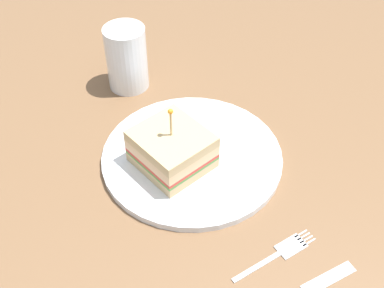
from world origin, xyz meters
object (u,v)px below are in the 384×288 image
object	(u,v)px
plate	(192,157)
sandwich_half_center	(172,149)
knife	(312,287)
fork	(282,251)
drink_glass	(127,61)

from	to	relation	value
plate	sandwich_half_center	distance (cm)	4.48
sandwich_half_center	knife	world-z (taller)	sandwich_half_center
sandwich_half_center	fork	bearing A→B (deg)	130.45
drink_glass	fork	size ratio (longest dim) A/B	0.97
plate	sandwich_half_center	xyz separation A→B (cm)	(2.81, 1.46, 3.17)
sandwich_half_center	knife	xyz separation A→B (cm)	(-14.84, 19.57, -3.50)
fork	knife	bearing A→B (deg)	115.41
fork	sandwich_half_center	bearing A→B (deg)	-49.55
plate	fork	xyz separation A→B (cm)	(-9.70, 16.14, -0.33)
plate	fork	world-z (taller)	plate
drink_glass	knife	distance (cm)	44.79
sandwich_half_center	drink_glass	size ratio (longest dim) A/B	1.21
plate	knife	world-z (taller)	plate
drink_glass	knife	size ratio (longest dim) A/B	0.82
fork	knife	size ratio (longest dim) A/B	0.85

